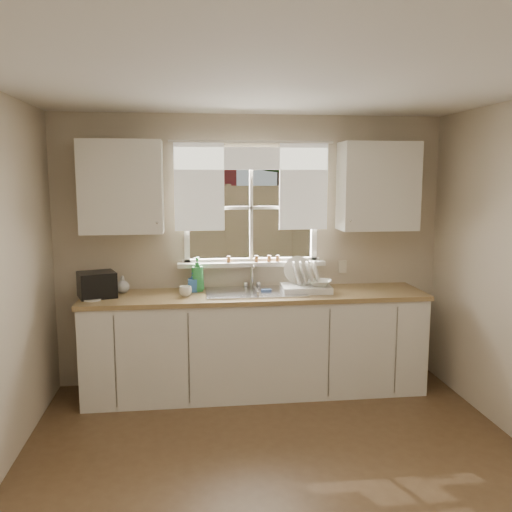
{
  "coord_description": "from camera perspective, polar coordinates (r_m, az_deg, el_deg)",
  "views": [
    {
      "loc": [
        -0.57,
        -3.0,
        1.95
      ],
      "look_at": [
        0.0,
        1.65,
        1.25
      ],
      "focal_mm": 38.0,
      "sensor_mm": 36.0,
      "label": 1
    }
  ],
  "objects": [
    {
      "name": "backyard",
      "position": [
        11.58,
        -1.31,
        15.96
      ],
      "size": [
        20.0,
        10.0,
        6.13
      ],
      "color": "#335421",
      "rests_on": "ground"
    },
    {
      "name": "base_cabinets",
      "position": [
        4.95,
        -0.04,
        -9.32
      ],
      "size": [
        3.0,
        0.62,
        0.87
      ],
      "primitive_type": "cube",
      "color": "white",
      "rests_on": "ground"
    },
    {
      "name": "curtains",
      "position": [
        4.98,
        -0.43,
        8.3
      ],
      "size": [
        1.5,
        0.03,
        0.81
      ],
      "color": "white",
      "rests_on": "room_walls"
    },
    {
      "name": "sink",
      "position": [
        4.88,
        -0.09,
        -4.69
      ],
      "size": [
        0.88,
        0.52,
        0.4
      ],
      "color": "#B7B7BC",
      "rests_on": "countertop"
    },
    {
      "name": "countertop",
      "position": [
        4.83,
        -0.04,
        -4.17
      ],
      "size": [
        3.04,
        0.65,
        0.04
      ],
      "primitive_type": "cube",
      "color": "#9B7D4D",
      "rests_on": "base_cabinets"
    },
    {
      "name": "upper_cabinet_left",
      "position": [
        4.86,
        -13.95,
        7.07
      ],
      "size": [
        0.7,
        0.33,
        0.8
      ],
      "primitive_type": "cube",
      "color": "white",
      "rests_on": "room_walls"
    },
    {
      "name": "window",
      "position": [
        5.06,
        -0.49,
        3.22
      ],
      "size": [
        1.38,
        0.16,
        1.06
      ],
      "color": "white",
      "rests_on": "room_walls"
    },
    {
      "name": "wall_outlet",
      "position": [
        5.27,
        9.1,
        -1.13
      ],
      "size": [
        0.08,
        0.01,
        0.12
      ],
      "primitive_type": "cube",
      "color": "beige",
      "rests_on": "room_walls"
    },
    {
      "name": "saucer",
      "position": [
        4.77,
        -16.88,
        -4.39
      ],
      "size": [
        0.15,
        0.15,
        0.01
      ],
      "primitive_type": "cylinder",
      "color": "silver",
      "rests_on": "countertop"
    },
    {
      "name": "soap_bottle_a",
      "position": [
        4.91,
        -6.19,
        -1.92
      ],
      "size": [
        0.16,
        0.16,
        0.31
      ],
      "primitive_type": "imported",
      "rotation": [
        0.0,
        0.0,
        -0.42
      ],
      "color": "green",
      "rests_on": "countertop"
    },
    {
      "name": "ground",
      "position": [
        3.62,
        3.5,
        -24.06
      ],
      "size": [
        4.0,
        4.0,
        0.0
      ],
      "primitive_type": "plane",
      "color": "brown",
      "rests_on": "ground"
    },
    {
      "name": "black_appliance",
      "position": [
        4.85,
        -16.41,
        -2.9
      ],
      "size": [
        0.37,
        0.34,
        0.22
      ],
      "primitive_type": "cube",
      "rotation": [
        0.0,
        0.0,
        0.34
      ],
      "color": "black",
      "rests_on": "countertop"
    },
    {
      "name": "soap_bottle_b",
      "position": [
        4.91,
        -6.68,
        -2.75
      ],
      "size": [
        0.08,
        0.09,
        0.18
      ],
      "primitive_type": "imported",
      "rotation": [
        0.0,
        0.0,
        -0.06
      ],
      "color": "#326CBC",
      "rests_on": "countertop"
    },
    {
      "name": "bowl",
      "position": [
        4.9,
        6.74,
        -2.82
      ],
      "size": [
        0.27,
        0.27,
        0.05
      ],
      "primitive_type": "imported",
      "rotation": [
        0.0,
        0.0,
        -0.36
      ],
      "color": "white",
      "rests_on": "dish_rack"
    },
    {
      "name": "soap_bottle_c",
      "position": [
        4.99,
        -13.87,
        -2.9
      ],
      "size": [
        0.13,
        0.13,
        0.15
      ],
      "primitive_type": "imported",
      "rotation": [
        0.0,
        0.0,
        0.08
      ],
      "color": "beige",
      "rests_on": "countertop"
    },
    {
      "name": "dish_rack",
      "position": [
        4.92,
        5.21,
        -2.88
      ],
      "size": [
        0.45,
        0.35,
        0.31
      ],
      "color": "white",
      "rests_on": "countertop"
    },
    {
      "name": "room_walls",
      "position": [
        3.07,
        3.93,
        -4.9
      ],
      "size": [
        3.62,
        4.02,
        2.5
      ],
      "color": "beige",
      "rests_on": "ground"
    },
    {
      "name": "cup",
      "position": [
        4.74,
        -7.45,
        -3.7
      ],
      "size": [
        0.14,
        0.14,
        0.09
      ],
      "primitive_type": "imported",
      "rotation": [
        0.0,
        0.0,
        0.25
      ],
      "color": "white",
      "rests_on": "countertop"
    },
    {
      "name": "sill_jars",
      "position": [
        5.04,
        0.22,
        -0.3
      ],
      "size": [
        0.5,
        0.04,
        0.06
      ],
      "color": "brown",
      "rests_on": "window"
    },
    {
      "name": "ceiling",
      "position": [
        3.11,
        3.94,
        18.71
      ],
      "size": [
        3.6,
        4.0,
        0.02
      ],
      "primitive_type": "cube",
      "color": "silver",
      "rests_on": "room_walls"
    },
    {
      "name": "upper_cabinet_right",
      "position": [
        5.13,
        12.72,
        7.17
      ],
      "size": [
        0.7,
        0.33,
        0.8
      ],
      "primitive_type": "cube",
      "color": "white",
      "rests_on": "room_walls"
    }
  ]
}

